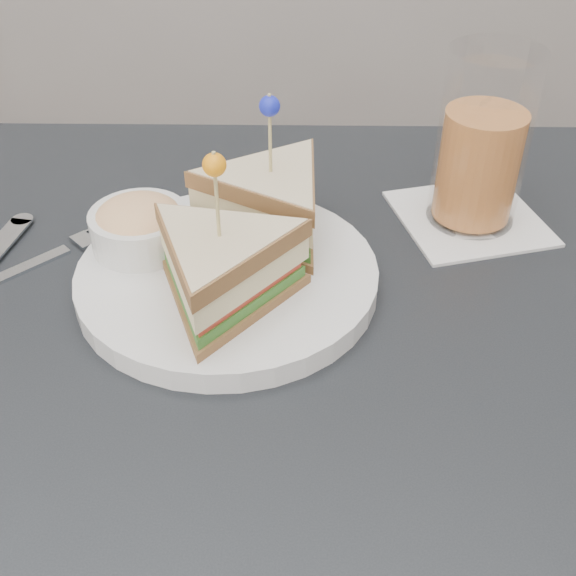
# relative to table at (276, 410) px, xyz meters

# --- Properties ---
(table) EXTENTS (0.80, 0.80, 0.75)m
(table) POSITION_rel_table_xyz_m (0.00, 0.00, 0.00)
(table) COLOR black
(table) RESTS_ON ground
(plate_meal) EXTENTS (0.33, 0.33, 0.15)m
(plate_meal) POSITION_rel_table_xyz_m (-0.04, 0.08, 0.12)
(plate_meal) COLOR silver
(plate_meal) RESTS_ON table
(cutlery_fork) EXTENTS (0.14, 0.13, 0.00)m
(cutlery_fork) POSITION_rel_table_xyz_m (-0.21, 0.12, 0.08)
(cutlery_fork) COLOR silver
(cutlery_fork) RESTS_ON table
(drink_set) EXTENTS (0.16, 0.16, 0.17)m
(drink_set) POSITION_rel_table_xyz_m (0.19, 0.19, 0.15)
(drink_set) COLOR white
(drink_set) RESTS_ON table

